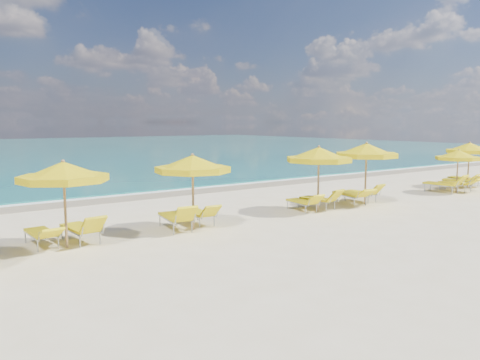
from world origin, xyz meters
TOP-DOWN VIEW (x-y plane):
  - ground_plane at (0.00, 0.00)m, footprint 120.00×120.00m
  - ocean at (0.00, 48.00)m, footprint 120.00×80.00m
  - wet_sand_band at (0.00, 7.40)m, footprint 120.00×2.60m
  - foam_line at (0.00, 8.20)m, footprint 120.00×1.20m
  - whitecap_far at (8.00, 24.00)m, footprint 18.00×0.30m
  - umbrella_2 at (-6.71, 0.06)m, footprint 2.72×2.72m
  - umbrella_3 at (-2.87, -0.00)m, footprint 2.78×2.78m
  - umbrella_4 at (2.43, -0.14)m, footprint 2.92×2.92m
  - umbrella_5 at (5.16, -0.10)m, footprint 3.34×3.34m
  - umbrella_6 at (11.16, -0.59)m, footprint 2.63×2.63m
  - umbrella_7 at (13.48, 0.14)m, footprint 2.80×2.80m
  - lounger_2_left at (-7.21, 0.61)m, footprint 0.69×1.84m
  - lounger_2_right at (-6.21, 0.44)m, footprint 0.83×1.90m
  - lounger_3_left at (-3.34, 0.26)m, footprint 0.88×1.96m
  - lounger_3_right at (-2.33, 0.55)m, footprint 0.67×1.77m
  - lounger_4_left at (2.02, 0.26)m, footprint 0.69×1.72m
  - lounger_4_right at (2.83, 0.23)m, footprint 0.83×1.82m
  - lounger_5_left at (4.65, 0.22)m, footprint 0.96×2.08m
  - lounger_5_right at (5.53, 0.42)m, footprint 0.72×1.78m
  - lounger_6_left at (10.62, -0.18)m, footprint 0.88×2.00m
  - lounger_6_right at (11.63, -0.31)m, footprint 0.70×1.96m
  - lounger_7_left at (13.09, 0.46)m, footprint 0.90×1.79m
  - lounger_7_right at (13.91, 0.53)m, footprint 0.69×1.99m

SIDE VIEW (x-z plane):
  - ground_plane at x=0.00m, z-range 0.00..0.00m
  - ocean at x=0.00m, z-range -0.15..0.15m
  - wet_sand_band at x=0.00m, z-range -0.01..0.01m
  - foam_line at x=0.00m, z-range -0.01..0.01m
  - whitecap_far at x=8.00m, z-range -0.03..0.03m
  - lounger_4_left at x=2.02m, z-range -0.18..0.59m
  - lounger_7_left at x=13.09m, z-range -0.17..0.59m
  - lounger_2_left at x=-7.21m, z-range -0.14..0.56m
  - lounger_3_right at x=-2.33m, z-range -0.18..0.62m
  - lounger_5_right at x=5.53m, z-range -0.21..0.65m
  - lounger_4_right at x=2.83m, z-range -0.21..0.66m
  - lounger_6_right at x=11.63m, z-range -0.15..0.61m
  - lounger_7_right at x=13.91m, z-range -0.14..0.60m
  - lounger_2_right at x=-6.21m, z-range -0.22..0.69m
  - lounger_5_left at x=4.65m, z-range -0.16..0.64m
  - lounger_3_left at x=-3.34m, z-range -0.22..0.71m
  - lounger_6_left at x=10.62m, z-range -0.23..0.73m
  - umbrella_6 at x=11.16m, z-range 0.74..2.82m
  - umbrella_7 at x=13.48m, z-range 0.83..3.19m
  - umbrella_2 at x=-6.71m, z-range 0.84..3.20m
  - umbrella_3 at x=-2.87m, z-range 0.84..3.23m
  - umbrella_4 at x=2.43m, z-range 0.88..3.36m
  - umbrella_5 at x=5.16m, z-range 0.90..3.46m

